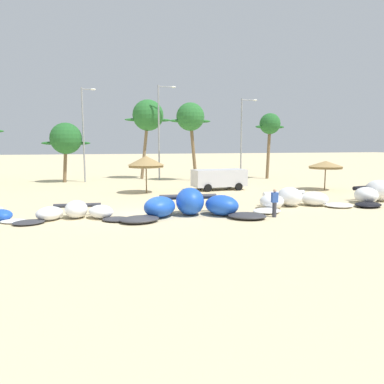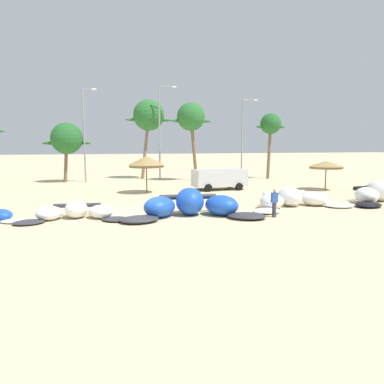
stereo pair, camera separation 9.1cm
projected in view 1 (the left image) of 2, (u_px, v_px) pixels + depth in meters
name	position (u px, v px, depth m)	size (l,w,h in m)	color
ground_plane	(140.00, 215.00, 21.42)	(260.00, 260.00, 0.00)	beige
kite_left	(76.00, 212.00, 20.37)	(6.38, 3.15, 1.00)	#333338
kite_left_of_center	(191.00, 206.00, 21.19)	(8.45, 4.29, 1.59)	#333338
kite_center	(293.00, 200.00, 24.25)	(7.72, 3.95, 1.27)	white
kite_right_of_center	(384.00, 194.00, 26.46)	(8.03, 4.31, 1.53)	black
beach_umbrella_near_van	(146.00, 162.00, 30.85)	(3.05, 3.05, 3.14)	brown
beach_umbrella_middle	(326.00, 165.00, 33.02)	(3.03, 3.03, 2.62)	brown
parked_van	(218.00, 178.00, 33.20)	(4.86, 2.52, 1.84)	silver
person_near_kites	(275.00, 203.00, 20.86)	(0.36, 0.24, 1.62)	#383842
palm_left_of_gap	(66.00, 139.00, 39.34)	(5.01, 3.34, 6.38)	brown
palm_center_left	(148.00, 116.00, 43.27)	(5.46, 3.64, 9.27)	#7F6647
palm_center_right	(190.00, 118.00, 40.81)	(4.67, 3.11, 8.66)	brown
palm_right_of_gap	(270.00, 125.00, 43.38)	(3.67, 2.45, 7.70)	brown
lamppost_west_center	(84.00, 131.00, 39.36)	(1.54, 0.24, 10.01)	gray
lamppost_east_center	(160.00, 128.00, 41.54)	(2.09, 0.24, 10.60)	gray
lamppost_east	(243.00, 133.00, 46.11)	(2.14, 0.24, 9.68)	gray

